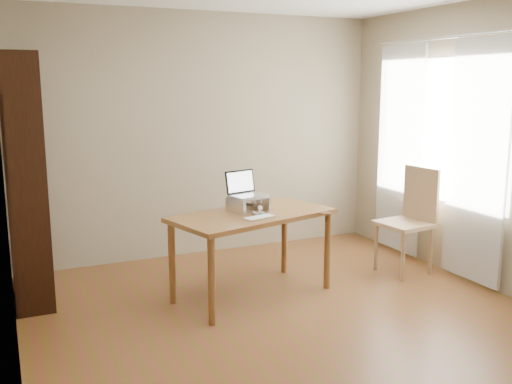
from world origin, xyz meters
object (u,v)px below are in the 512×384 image
chair (411,216)px  desk (252,224)px  cat (248,204)px  keyboard (260,218)px  bookshelf (26,180)px  laptop (246,189)px

chair → desk: bearing=172.4°
cat → desk: bearing=-99.5°
keyboard → chair: size_ratio=0.28×
bookshelf → laptop: (1.77, -0.61, -0.11)m
desk → chair: chair is taller
desk → laptop: laptop is taller
laptop → keyboard: size_ratio=1.18×
cat → chair: size_ratio=0.45×
bookshelf → laptop: 1.88m
chair → cat: bearing=168.6°
bookshelf → laptop: bearing=-18.9°
cat → laptop: bearing=112.6°
cat → chair: (1.69, -0.15, -0.24)m
laptop → chair: (1.70, -0.17, -0.37)m
bookshelf → cat: bearing=-19.5°
laptop → cat: laptop is taller
keyboard → desk: bearing=65.4°
keyboard → cat: bearing=66.4°
desk → bookshelf: bearing=142.3°
bookshelf → cat: 1.91m
desk → keyboard: 0.25m
bookshelf → keyboard: bearing=-28.9°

